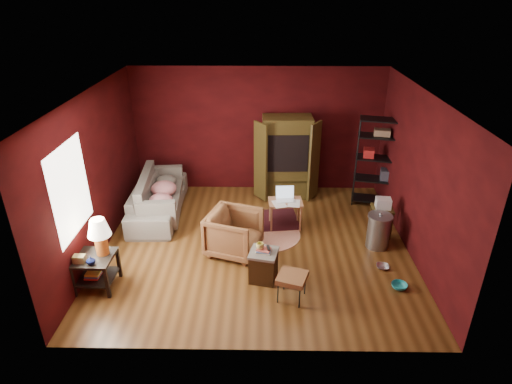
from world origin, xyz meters
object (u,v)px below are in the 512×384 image
at_px(side_table, 97,247).
at_px(wire_shelving, 379,159).
at_px(laptop_desk, 285,204).
at_px(sofa, 158,195).
at_px(armchair, 234,231).
at_px(hamper, 264,265).
at_px(tv_armoire, 287,156).

height_order(side_table, wire_shelving, wire_shelving).
relative_size(laptop_desk, wire_shelving, 0.42).
height_order(sofa, armchair, sofa).
relative_size(armchair, hamper, 1.44).
height_order(sofa, tv_armoire, tv_armoire).
bearing_deg(wire_shelving, armchair, -134.56).
bearing_deg(sofa, armchair, -131.30).
bearing_deg(side_table, armchair, 24.98).
bearing_deg(tv_armoire, side_table, -135.01).
bearing_deg(tv_armoire, sofa, -163.04).
height_order(tv_armoire, wire_shelving, wire_shelving).
distance_m(armchair, hamper, 0.95).
distance_m(side_table, tv_armoire, 4.48).
bearing_deg(laptop_desk, sofa, 166.27).
bearing_deg(wire_shelving, hamper, -119.63).
relative_size(hamper, wire_shelving, 0.32).
height_order(armchair, wire_shelving, wire_shelving).
xyz_separation_m(sofa, laptop_desk, (2.60, -0.48, 0.06)).
xyz_separation_m(sofa, armchair, (1.66, -1.40, -0.00)).
distance_m(hamper, wire_shelving, 3.71).
distance_m(sofa, laptop_desk, 2.65).
height_order(sofa, side_table, side_table).
bearing_deg(laptop_desk, armchair, -138.82).
bearing_deg(laptop_desk, wire_shelving, 23.42).
bearing_deg(tv_armoire, laptop_desk, -95.03).
bearing_deg(hamper, laptop_desk, 76.10).
height_order(hamper, laptop_desk, laptop_desk).
relative_size(armchair, side_table, 0.75).
xyz_separation_m(armchair, side_table, (-2.05, -0.95, 0.27)).
bearing_deg(armchair, wire_shelving, -38.45).
distance_m(sofa, side_table, 2.40).
bearing_deg(sofa, tv_armoire, -72.35).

